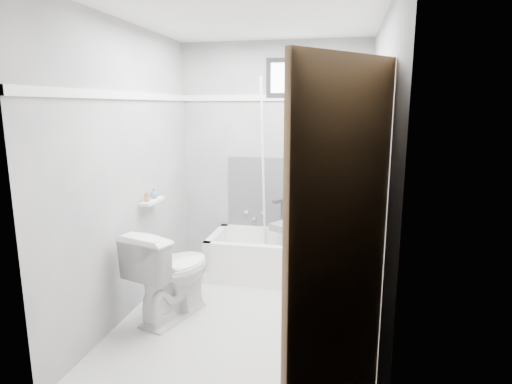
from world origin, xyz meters
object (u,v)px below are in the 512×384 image
(office_chair, at_px, (300,220))
(soap_bottle_a, at_px, (147,196))
(bathtub, at_px, (283,257))
(toilet, at_px, (172,273))
(soap_bottle_b, at_px, (154,193))
(door, at_px, (393,269))

(office_chair, height_order, soap_bottle_a, office_chair)
(bathtub, distance_m, toilet, 1.31)
(bathtub, xyz_separation_m, office_chair, (0.17, 0.05, 0.39))
(soap_bottle_a, height_order, soap_bottle_b, soap_bottle_a)
(toilet, distance_m, soap_bottle_a, 0.72)
(toilet, distance_m, soap_bottle_b, 0.78)
(soap_bottle_a, bearing_deg, door, -37.06)
(office_chair, distance_m, soap_bottle_a, 1.55)
(office_chair, bearing_deg, soap_bottle_b, -120.68)
(soap_bottle_b, bearing_deg, office_chair, 27.76)
(bathtub, xyz_separation_m, soap_bottle_b, (-1.10, -0.62, 0.75))
(toilet, height_order, soap_bottle_a, soap_bottle_a)
(soap_bottle_b, bearing_deg, toilet, -52.13)
(toilet, relative_size, soap_bottle_a, 8.15)
(bathtub, height_order, soap_bottle_b, soap_bottle_b)
(soap_bottle_a, distance_m, soap_bottle_b, 0.14)
(bathtub, xyz_separation_m, door, (0.82, -2.21, 0.79))
(bathtub, distance_m, door, 2.49)
(toilet, relative_size, door, 0.39)
(door, distance_m, soap_bottle_a, 2.41)
(office_chair, distance_m, door, 2.38)
(bathtub, bearing_deg, office_chair, 16.20)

